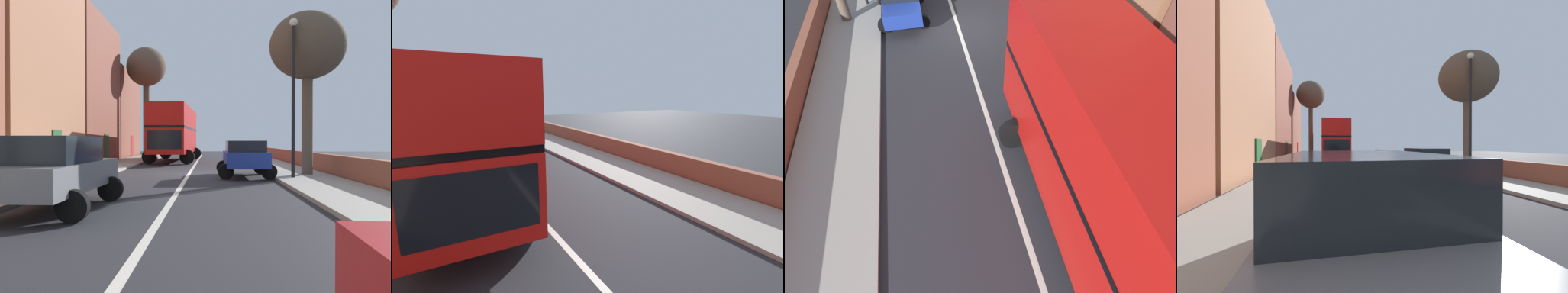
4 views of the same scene
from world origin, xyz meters
TOP-DOWN VIEW (x-y plane):
  - ground_plane at (0.00, 0.00)m, footprint 84.00×84.00m
  - road_centre_line at (0.00, 0.00)m, footprint 0.16×54.00m
  - sidewalk_left at (-4.90, 0.00)m, footprint 2.60×60.00m
  - sidewalk_right at (4.90, 0.00)m, footprint 2.60×60.00m
  - boundary_wall_right at (6.45, 0.00)m, footprint 0.36×54.00m
  - double_decker_bus at (-1.70, 11.59)m, footprint 3.82×11.55m

SIDE VIEW (x-z plane):
  - ground_plane at x=0.00m, z-range 0.00..0.00m
  - road_centre_line at x=0.00m, z-range 0.00..0.01m
  - sidewalk_left at x=-4.90m, z-range 0.00..0.12m
  - sidewalk_right at x=4.90m, z-range 0.00..0.12m
  - boundary_wall_right at x=6.45m, z-range 0.00..0.96m
  - double_decker_bus at x=-1.70m, z-range 0.33..4.39m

